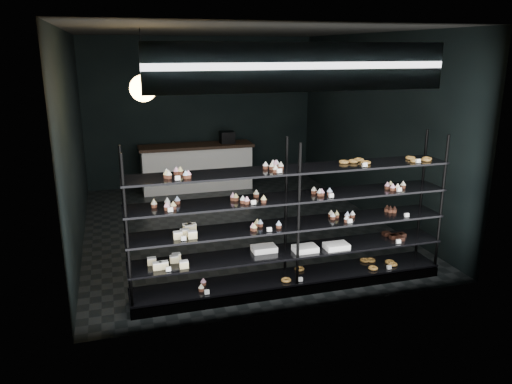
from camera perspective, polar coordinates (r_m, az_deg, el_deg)
room at (r=8.22m, az=-2.43°, el=6.69°), size 5.01×6.01×3.20m
display_shelf at (r=6.23m, az=3.90°, el=-5.69°), size 4.00×0.50×1.91m
signage at (r=5.32m, az=5.42°, el=14.02°), size 3.30×0.05×0.50m
pendant_lamp at (r=6.60m, az=-12.79°, el=11.48°), size 0.34×0.34×0.90m
service_counter at (r=10.79m, az=-6.74°, el=2.91°), size 2.40×0.65×1.23m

